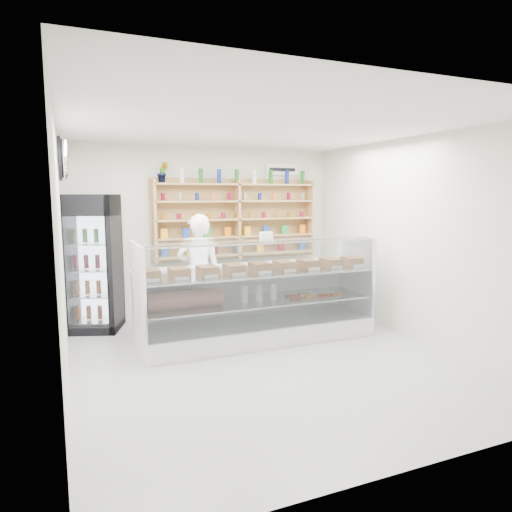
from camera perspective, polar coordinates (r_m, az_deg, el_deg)
name	(u,v)px	position (r m, az deg, el deg)	size (l,w,h in m)	color
room	(266,246)	(5.43, 1.27, 1.21)	(5.00, 5.00, 5.00)	#9D9DA1
display_counter	(257,313)	(6.38, 0.12, -7.12)	(3.25, 0.97, 1.42)	white
shop_worker	(199,273)	(6.78, -7.16, -2.09)	(0.63, 0.42, 1.74)	white
drinks_cooler	(93,263)	(7.15, -19.69, -0.80)	(0.92, 0.90, 2.02)	black
wall_shelving	(237,219)	(7.77, -2.37, 4.60)	(2.84, 0.28, 1.33)	tan
potted_plant	(163,172)	(7.43, -11.58, 10.21)	(0.18, 0.14, 0.33)	#1E6626
security_mirror	(64,158)	(6.15, -22.87, 11.17)	(0.15, 0.50, 0.50)	silver
wall_sign	(282,170)	(8.24, 3.26, 10.73)	(0.62, 0.03, 0.20)	white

